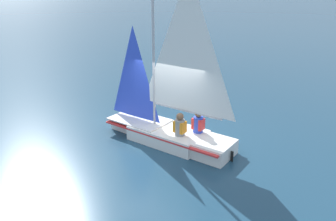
% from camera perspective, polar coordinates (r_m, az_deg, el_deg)
% --- Properties ---
extents(ground_plane, '(260.00, 260.00, 0.00)m').
position_cam_1_polar(ground_plane, '(10.54, -0.00, -5.37)').
color(ground_plane, navy).
extents(sailboat_main, '(1.67, 4.43, 5.21)m').
position_cam_1_polar(sailboat_main, '(10.18, 0.24, -1.49)').
color(sailboat_main, white).
rests_on(sailboat_main, ground_plane).
extents(sailor_helm, '(0.32, 0.36, 1.16)m').
position_cam_1_polar(sailor_helm, '(9.82, 2.07, -3.42)').
color(sailor_helm, black).
rests_on(sailor_helm, ground_plane).
extents(sailor_crew, '(0.32, 0.36, 1.16)m').
position_cam_1_polar(sailor_crew, '(10.06, 5.25, -2.82)').
color(sailor_crew, black).
rests_on(sailor_crew, ground_plane).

